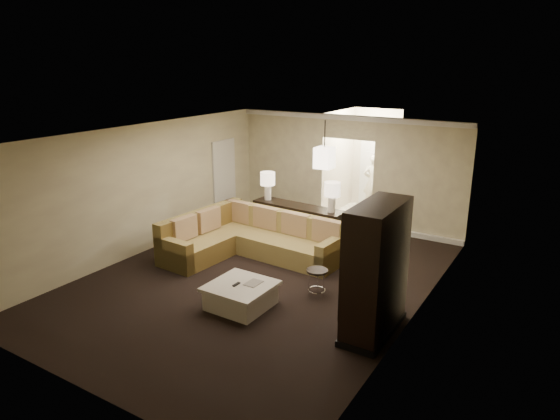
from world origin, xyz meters
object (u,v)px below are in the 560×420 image
Objects in this scene: console_table at (298,220)px; drink_table at (317,277)px; person at (374,179)px; coffee_table at (241,295)px; sectional_sofa at (249,239)px; armoire at (375,272)px.

drink_table is (1.65, -2.23, -0.17)m from console_table.
coffee_table is at bearing 73.92° from person.
sectional_sofa is 1.59× the size of armoire.
armoire is (2.23, 0.42, 0.78)m from coffee_table.
console_table is at bearing 63.21° from person.
person is (-1.15, 5.60, 0.53)m from drink_table.
console_table is 3.43m from person.
drink_table is (0.90, 1.09, 0.13)m from coffee_table.
sectional_sofa reaches higher than coffee_table.
sectional_sofa is 4.83m from person.
sectional_sofa is 1.42m from console_table.
console_table is 1.10× the size of armoire.
drink_table is at bearing 83.35° from person.
coffee_table is at bearing -73.23° from console_table.
armoire reaches higher than sectional_sofa.
armoire reaches higher than person.
person is (-2.48, 6.27, -0.12)m from armoire.
person is (0.51, 3.37, 0.35)m from console_table.
armoire is (3.46, -1.58, 0.62)m from sectional_sofa.
sectional_sofa is at bearing 157.07° from drink_table.
coffee_table is (1.23, -2.00, -0.16)m from sectional_sofa.
armoire is at bearing -26.87° from drink_table.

